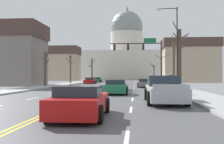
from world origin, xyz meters
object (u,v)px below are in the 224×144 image
object	(u,v)px
sedan_near_04	(80,102)
sedan_oncoming_01	(97,80)
pedestrian_00	(171,80)
sedan_near_02	(116,87)
signal_gantry	(143,51)
pickup_truck_near_03	(164,90)
street_lamp_right	(175,41)
sedan_near_00	(145,83)
sedan_near_01	(118,85)
sedan_oncoming_00	(90,81)
bicycle_parked	(184,90)
pedestrian_01	(178,80)

from	to	relation	value
sedan_near_04	sedan_oncoming_01	size ratio (longest dim) A/B	0.97
sedan_oncoming_01	pedestrian_00	world-z (taller)	pedestrian_00
sedan_near_02	pedestrian_00	world-z (taller)	pedestrian_00
signal_gantry	sedan_near_04	world-z (taller)	signal_gantry
signal_gantry	pickup_truck_near_03	xyz separation A→B (m)	(0.60, -24.40, -4.60)
street_lamp_right	sedan_near_02	bearing A→B (deg)	-134.77
sedan_near_00	signal_gantry	bearing A→B (deg)	91.43
pickup_truck_near_03	signal_gantry	bearing A→B (deg)	91.42
signal_gantry	street_lamp_right	bearing A→B (deg)	-74.98
signal_gantry	sedan_oncoming_01	distance (m)	22.57
sedan_near_04	street_lamp_right	bearing A→B (deg)	71.32
sedan_oncoming_01	sedan_near_01	bearing A→B (deg)	-77.30
sedan_near_01	sedan_near_02	bearing A→B (deg)	-87.47
signal_gantry	sedan_near_00	world-z (taller)	signal_gantry
sedan_oncoming_01	signal_gantry	bearing A→B (deg)	-62.60
sedan_oncoming_00	pickup_truck_near_03	bearing A→B (deg)	-72.70
pickup_truck_near_03	sedan_oncoming_01	distance (m)	45.28
sedan_near_02	sedan_oncoming_00	xyz separation A→B (m)	(-7.05, 26.79, -0.04)
sedan_near_04	sedan_oncoming_00	bearing A→B (deg)	99.51
sedan_near_02	bicycle_parked	xyz separation A→B (m)	(5.52, -1.60, -0.11)
sedan_near_01	bicycle_parked	bearing A→B (deg)	-51.72
pedestrian_01	bicycle_parked	distance (m)	10.13
sedan_near_00	pickup_truck_near_03	bearing A→B (deg)	-88.59
signal_gantry	pedestrian_01	bearing A→B (deg)	-67.33
signal_gantry	sedan_near_04	distance (m)	30.85
street_lamp_right	sedan_near_02	xyz separation A→B (m)	(-5.93, -5.97, -4.75)
sedan_near_02	street_lamp_right	bearing A→B (deg)	45.23
signal_gantry	sedan_oncoming_00	size ratio (longest dim) A/B	1.76
pickup_truck_near_03	pedestrian_01	world-z (taller)	pedestrian_01
sedan_near_02	sedan_near_04	world-z (taller)	sedan_near_02
sedan_near_02	pedestrian_00	bearing A→B (deg)	51.49
sedan_near_02	sedan_oncoming_00	distance (m)	27.70
street_lamp_right	sedan_oncoming_01	distance (m)	34.16
pickup_truck_near_03	pedestrian_01	xyz separation A→B (m)	(3.18, 15.35, 0.29)
sedan_near_02	pickup_truck_near_03	size ratio (longest dim) A/B	0.81
sedan_near_01	sedan_oncoming_00	distance (m)	22.14
street_lamp_right	sedan_near_00	world-z (taller)	street_lamp_right
sedan_oncoming_00	pedestrian_01	bearing A→B (deg)	-53.29
pedestrian_01	sedan_oncoming_00	bearing A→B (deg)	126.71
signal_gantry	sedan_near_02	bearing A→B (deg)	-99.19
sedan_oncoming_00	bicycle_parked	distance (m)	31.04
sedan_oncoming_00	pedestrian_01	xyz separation A→B (m)	(13.67, -18.33, 0.46)
sedan_oncoming_00	sedan_oncoming_01	distance (m)	10.31
sedan_oncoming_00	pedestrian_00	xyz separation A→B (m)	(12.70, -19.69, 0.54)
sedan_near_01	bicycle_parked	size ratio (longest dim) A/B	2.41
street_lamp_right	bicycle_parked	world-z (taller)	street_lamp_right
sedan_near_01	bicycle_parked	distance (m)	9.32
street_lamp_right	pedestrian_00	xyz separation A→B (m)	(-0.28, 1.12, -4.25)
sedan_near_01	pickup_truck_near_03	world-z (taller)	pickup_truck_near_03
signal_gantry	sedan_near_00	bearing A→B (deg)	-88.57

